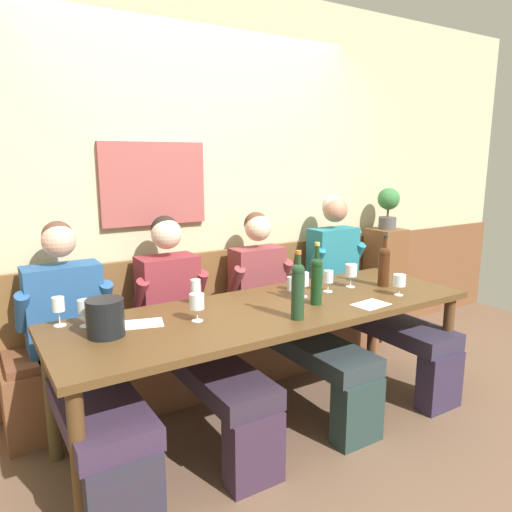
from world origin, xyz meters
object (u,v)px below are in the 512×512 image
at_px(wine_glass_left_end, 328,278).
at_px(wine_glass_center_front, 196,288).
at_px(wine_glass_right_end, 85,308).
at_px(wine_glass_near_bucket, 351,271).
at_px(wall_bench, 219,345).
at_px(wine_glass_center_rear, 197,302).
at_px(potted_plant, 388,205).
at_px(wine_glass_mid_right, 58,306).
at_px(person_center_right_seat, 80,351).
at_px(wine_bottle_amber_mid, 317,279).
at_px(dining_table, 272,319).
at_px(ice_bucket, 105,318).
at_px(wine_bottle_clear_water, 297,289).
at_px(person_right_seat, 362,289).
at_px(wine_glass_by_bottle, 303,280).
at_px(wine_bottle_green_tall, 384,265).
at_px(person_center_left_seat, 286,311).
at_px(wine_glass_mid_left, 399,281).
at_px(water_tumbler_center, 291,283).

relative_size(wine_glass_left_end, wine_glass_center_front, 0.94).
height_order(wine_glass_right_end, wine_glass_near_bucket, wine_glass_near_bucket).
xyz_separation_m(wall_bench, wine_glass_center_rear, (-0.48, -0.68, 0.58)).
bearing_deg(potted_plant, wine_glass_center_rear, -161.84).
bearing_deg(wine_glass_near_bucket, wine_glass_mid_right, 172.62).
xyz_separation_m(person_center_right_seat, wine_bottle_amber_mid, (1.28, -0.40, 0.31)).
distance_m(wine_glass_near_bucket, wine_glass_center_front, 1.06).
bearing_deg(dining_table, wine_glass_right_end, 166.72).
xyz_separation_m(ice_bucket, wine_glass_right_end, (-0.05, 0.19, 0.01)).
height_order(dining_table, wine_glass_right_end, wine_glass_right_end).
bearing_deg(person_center_right_seat, wine_glass_near_bucket, -7.42).
bearing_deg(wine_glass_right_end, wine_glass_center_front, 4.87).
xyz_separation_m(wine_bottle_clear_water, wine_glass_center_rear, (-0.47, 0.25, -0.06)).
relative_size(person_right_seat, wine_glass_near_bucket, 8.40).
relative_size(wine_glass_center_rear, wine_glass_center_front, 1.01).
xyz_separation_m(person_center_right_seat, potted_plant, (2.73, 0.41, 0.60)).
bearing_deg(wine_glass_by_bottle, wine_bottle_green_tall, -7.77).
relative_size(wine_glass_center_rear, wine_glass_near_bucket, 0.96).
distance_m(ice_bucket, wine_glass_center_front, 0.64).
distance_m(wall_bench, wine_glass_left_end, 0.97).
height_order(wine_bottle_clear_water, wine_glass_right_end, wine_bottle_clear_water).
height_order(ice_bucket, potted_plant, potted_plant).
relative_size(person_center_right_seat, wine_glass_left_end, 8.92).
xyz_separation_m(dining_table, person_center_right_seat, (-1.03, 0.31, -0.08)).
height_order(dining_table, wine_bottle_clear_water, wine_bottle_clear_water).
height_order(wall_bench, wine_glass_by_bottle, wall_bench).
distance_m(wall_bench, wine_bottle_amber_mid, 1.03).
bearing_deg(wine_glass_right_end, wall_bench, 24.24).
distance_m(ice_bucket, wine_glass_mid_right, 0.32).
xyz_separation_m(person_center_left_seat, wine_glass_left_end, (0.17, -0.22, 0.26)).
bearing_deg(person_center_right_seat, dining_table, -16.74).
distance_m(person_center_right_seat, wine_glass_mid_left, 1.94).
distance_m(wine_glass_right_end, wine_glass_by_bottle, 1.29).
height_order(wine_glass_center_rear, wine_glass_mid_right, wine_glass_mid_right).
xyz_separation_m(wall_bench, wine_bottle_amber_mid, (0.25, -0.78, 0.63)).
relative_size(wine_glass_right_end, potted_plant, 0.40).
relative_size(wall_bench, ice_bucket, 15.17).
xyz_separation_m(person_right_seat, wine_glass_mid_left, (-0.23, -0.55, 0.22)).
distance_m(person_center_left_seat, wine_bottle_green_tall, 0.73).
xyz_separation_m(wall_bench, person_center_right_seat, (-1.03, -0.38, 0.32)).
bearing_deg(wine_glass_by_bottle, person_right_seat, 18.31).
height_order(person_center_right_seat, wine_glass_right_end, person_center_right_seat).
bearing_deg(wine_glass_right_end, wine_glass_mid_left, -14.16).
bearing_deg(wine_glass_by_bottle, person_center_right_seat, 169.77).
bearing_deg(wine_glass_center_front, wine_bottle_green_tall, -13.61).
bearing_deg(wine_glass_near_bucket, person_center_left_seat, 150.07).
distance_m(wall_bench, wine_glass_center_front, 0.78).
xyz_separation_m(wall_bench, water_tumbler_center, (0.31, -0.45, 0.52)).
xyz_separation_m(person_center_right_seat, wine_glass_mid_right, (-0.08, 0.01, 0.26)).
xyz_separation_m(dining_table, wine_bottle_clear_water, (-0.00, -0.25, 0.24)).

